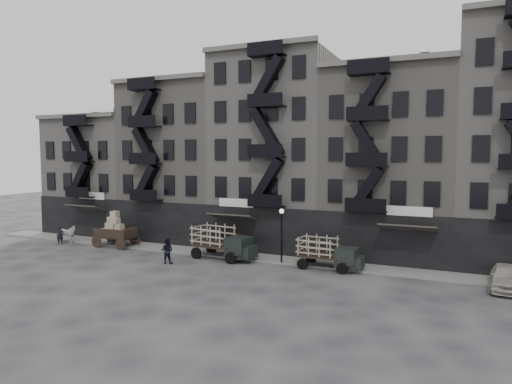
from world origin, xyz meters
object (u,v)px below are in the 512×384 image
at_px(wagon, 115,227).
at_px(pedestrian_mid, 167,251).
at_px(horse, 66,234).
at_px(stake_truck_east, 328,251).
at_px(pedestrian_west, 60,235).
at_px(car_east, 507,277).
at_px(stake_truck_west, 222,240).

distance_m(wagon, pedestrian_mid, 8.79).
distance_m(horse, stake_truck_east, 25.17).
bearing_deg(pedestrian_west, car_east, -44.90).
relative_size(stake_truck_west, stake_truck_east, 1.16).
height_order(horse, pedestrian_west, horse).
distance_m(wagon, car_east, 31.34).
bearing_deg(horse, pedestrian_mid, -123.05).
height_order(pedestrian_west, pedestrian_mid, pedestrian_mid).
relative_size(stake_truck_east, pedestrian_west, 2.91).
height_order(stake_truck_west, pedestrian_mid, stake_truck_west).
height_order(stake_truck_west, car_east, stake_truck_west).
distance_m(horse, car_east, 36.62).
xyz_separation_m(horse, stake_truck_west, (16.55, 0.36, 0.66)).
bearing_deg(wagon, pedestrian_mid, -22.98).
distance_m(car_east, pedestrian_mid, 23.44).
bearing_deg(stake_truck_east, pedestrian_west, -174.91).
relative_size(wagon, pedestrian_mid, 1.90).
relative_size(horse, stake_truck_west, 0.37).
bearing_deg(stake_truck_west, stake_truck_east, 8.85).
bearing_deg(pedestrian_mid, stake_truck_west, -147.59).
bearing_deg(horse, pedestrian_west, 139.34).
bearing_deg(horse, car_east, -111.13).
relative_size(stake_truck_west, pedestrian_mid, 2.77).
height_order(horse, wagon, wagon).
relative_size(horse, wagon, 0.54).
bearing_deg(stake_truck_east, stake_truck_west, -175.61).
xyz_separation_m(stake_truck_east, car_east, (11.46, -0.39, -0.57)).
distance_m(stake_truck_east, pedestrian_west, 25.37).
bearing_deg(stake_truck_east, wagon, -177.56).
xyz_separation_m(horse, car_east, (36.62, 0.26, -0.09)).
height_order(wagon, car_east, wagon).
height_order(stake_truck_east, car_east, stake_truck_east).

